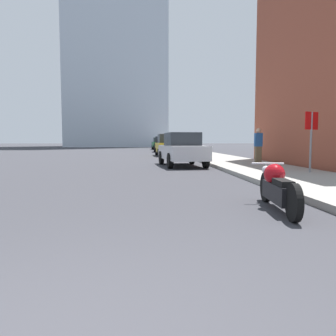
{
  "coord_description": "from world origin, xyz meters",
  "views": [
    {
      "loc": [
        0.56,
        -1.53,
        1.21
      ],
      "look_at": [
        1.01,
        5.43,
        0.64
      ],
      "focal_mm": 35.0,
      "sensor_mm": 36.0,
      "label": 1
    }
  ],
  "objects_px": {
    "parked_car_black": "(162,144)",
    "stop_sign": "(311,131)",
    "motorcycle": "(277,187)",
    "parked_car_silver": "(182,149)",
    "parked_car_green": "(159,144)",
    "pedestrian": "(258,145)",
    "parked_car_yellow": "(168,145)",
    "parked_car_red": "(158,143)"
  },
  "relations": [
    {
      "from": "parked_car_black",
      "to": "stop_sign",
      "type": "bearing_deg",
      "value": -79.33
    },
    {
      "from": "parked_car_black",
      "to": "stop_sign",
      "type": "xyz_separation_m",
      "value": [
        3.85,
        -26.86,
        0.68
      ]
    },
    {
      "from": "motorcycle",
      "to": "parked_car_silver",
      "type": "bearing_deg",
      "value": 99.62
    },
    {
      "from": "motorcycle",
      "to": "parked_car_green",
      "type": "distance_m",
      "value": 42.84
    },
    {
      "from": "pedestrian",
      "to": "motorcycle",
      "type": "bearing_deg",
      "value": -107.29
    },
    {
      "from": "parked_car_green",
      "to": "pedestrian",
      "type": "relative_size",
      "value": 2.71
    },
    {
      "from": "parked_car_yellow",
      "to": "parked_car_black",
      "type": "height_order",
      "value": "parked_car_yellow"
    },
    {
      "from": "motorcycle",
      "to": "pedestrian",
      "type": "bearing_deg",
      "value": 79.16
    },
    {
      "from": "parked_car_silver",
      "to": "parked_car_red",
      "type": "height_order",
      "value": "parked_car_red"
    },
    {
      "from": "motorcycle",
      "to": "stop_sign",
      "type": "height_order",
      "value": "stop_sign"
    },
    {
      "from": "stop_sign",
      "to": "pedestrian",
      "type": "distance_m",
      "value": 4.66
    },
    {
      "from": "motorcycle",
      "to": "parked_car_green",
      "type": "xyz_separation_m",
      "value": [
        -0.48,
        42.83,
        0.48
      ]
    },
    {
      "from": "parked_car_silver",
      "to": "parked_car_yellow",
      "type": "bearing_deg",
      "value": 84.2
    },
    {
      "from": "parked_car_black",
      "to": "parked_car_green",
      "type": "xyz_separation_m",
      "value": [
        0.07,
        10.7,
        0.01
      ]
    },
    {
      "from": "parked_car_silver",
      "to": "pedestrian",
      "type": "xyz_separation_m",
      "value": [
        3.65,
        -0.45,
        0.19
      ]
    },
    {
      "from": "parked_car_green",
      "to": "motorcycle",
      "type": "bearing_deg",
      "value": -92.3
    },
    {
      "from": "motorcycle",
      "to": "parked_car_silver",
      "type": "height_order",
      "value": "parked_car_silver"
    },
    {
      "from": "parked_car_black",
      "to": "parked_car_red",
      "type": "distance_m",
      "value": 22.08
    },
    {
      "from": "parked_car_black",
      "to": "parked_car_silver",
      "type": "bearing_deg",
      "value": -87.56
    },
    {
      "from": "parked_car_yellow",
      "to": "pedestrian",
      "type": "relative_size",
      "value": 2.62
    },
    {
      "from": "parked_car_black",
      "to": "motorcycle",
      "type": "bearing_deg",
      "value": -86.51
    },
    {
      "from": "parked_car_yellow",
      "to": "pedestrian",
      "type": "bearing_deg",
      "value": -75.6
    },
    {
      "from": "parked_car_red",
      "to": "stop_sign",
      "type": "height_order",
      "value": "stop_sign"
    },
    {
      "from": "parked_car_red",
      "to": "parked_car_yellow",
      "type": "bearing_deg",
      "value": -87.19
    },
    {
      "from": "stop_sign",
      "to": "pedestrian",
      "type": "height_order",
      "value": "stop_sign"
    },
    {
      "from": "parked_car_yellow",
      "to": "parked_car_red",
      "type": "bearing_deg",
      "value": 86.75
    },
    {
      "from": "parked_car_red",
      "to": "pedestrian",
      "type": "relative_size",
      "value": 2.76
    },
    {
      "from": "parked_car_black",
      "to": "stop_sign",
      "type": "height_order",
      "value": "stop_sign"
    },
    {
      "from": "parked_car_yellow",
      "to": "parked_car_black",
      "type": "relative_size",
      "value": 1.04
    },
    {
      "from": "motorcycle",
      "to": "parked_car_green",
      "type": "relative_size",
      "value": 0.49
    },
    {
      "from": "parked_car_black",
      "to": "pedestrian",
      "type": "distance_m",
      "value": 22.53
    },
    {
      "from": "motorcycle",
      "to": "pedestrian",
      "type": "distance_m",
      "value": 10.38
    },
    {
      "from": "parked_car_silver",
      "to": "pedestrian",
      "type": "height_order",
      "value": "pedestrian"
    },
    {
      "from": "parked_car_red",
      "to": "stop_sign",
      "type": "xyz_separation_m",
      "value": [
        3.47,
        -48.93,
        0.72
      ]
    },
    {
      "from": "parked_car_silver",
      "to": "parked_car_black",
      "type": "xyz_separation_m",
      "value": [
        0.02,
        21.79,
        0.05
      ]
    },
    {
      "from": "motorcycle",
      "to": "pedestrian",
      "type": "relative_size",
      "value": 1.33
    },
    {
      "from": "parked_car_black",
      "to": "stop_sign",
      "type": "distance_m",
      "value": 27.14
    },
    {
      "from": "stop_sign",
      "to": "parked_car_yellow",
      "type": "bearing_deg",
      "value": 103.15
    },
    {
      "from": "parked_car_red",
      "to": "pedestrian",
      "type": "height_order",
      "value": "pedestrian"
    },
    {
      "from": "parked_car_silver",
      "to": "stop_sign",
      "type": "distance_m",
      "value": 6.43
    },
    {
      "from": "parked_car_green",
      "to": "parked_car_black",
      "type": "bearing_deg",
      "value": -93.32
    },
    {
      "from": "motorcycle",
      "to": "parked_car_black",
      "type": "bearing_deg",
      "value": 97.42
    }
  ]
}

